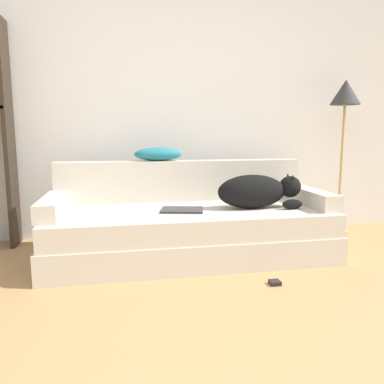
# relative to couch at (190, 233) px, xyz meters

# --- Properties ---
(wall_back) EXTENTS (8.01, 0.06, 2.70)m
(wall_back) POSITION_rel_couch_xyz_m (0.07, 0.77, 1.16)
(wall_back) COLOR silver
(wall_back) RESTS_ON ground_plane
(couch) EXTENTS (2.19, 0.94, 0.38)m
(couch) POSITION_rel_couch_xyz_m (0.00, 0.00, 0.00)
(couch) COLOR beige
(couch) RESTS_ON ground_plane
(couch_backrest) EXTENTS (2.15, 0.15, 0.35)m
(couch_backrest) POSITION_rel_couch_xyz_m (0.00, 0.40, 0.37)
(couch_backrest) COLOR beige
(couch_backrest) RESTS_ON couch
(couch_arm_left) EXTENTS (0.15, 0.75, 0.13)m
(couch_arm_left) POSITION_rel_couch_xyz_m (-1.02, -0.01, 0.26)
(couch_arm_left) COLOR beige
(couch_arm_left) RESTS_ON couch
(couch_arm_right) EXTENTS (0.15, 0.75, 0.13)m
(couch_arm_right) POSITION_rel_couch_xyz_m (1.02, -0.01, 0.26)
(couch_arm_right) COLOR beige
(couch_arm_right) RESTS_ON couch
(dog) EXTENTS (0.69, 0.25, 0.27)m
(dog) POSITION_rel_couch_xyz_m (0.54, -0.07, 0.33)
(dog) COLOR black
(dog) RESTS_ON couch
(laptop) EXTENTS (0.36, 0.28, 0.02)m
(laptop) POSITION_rel_couch_xyz_m (-0.07, -0.07, 0.20)
(laptop) COLOR #2D2D30
(laptop) RESTS_ON couch
(throw_pillow) EXTENTS (0.41, 0.18, 0.12)m
(throw_pillow) POSITION_rel_couch_xyz_m (-0.20, 0.41, 0.61)
(throw_pillow) COLOR teal
(throw_pillow) RESTS_ON couch_backrest
(floor_lamp) EXTENTS (0.28, 0.28, 1.48)m
(floor_lamp) POSITION_rel_couch_xyz_m (1.58, 0.44, 1.06)
(floor_lamp) COLOR tan
(floor_lamp) RESTS_ON ground_plane
(power_adapter) EXTENTS (0.07, 0.07, 0.03)m
(power_adapter) POSITION_rel_couch_xyz_m (0.43, -0.69, -0.17)
(power_adapter) COLOR black
(power_adapter) RESTS_ON ground_plane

